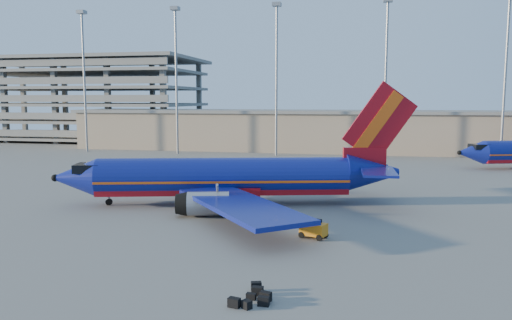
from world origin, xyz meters
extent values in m
plane|color=slate|center=(0.00, 0.00, 0.00)|extent=(220.00, 220.00, 0.00)
cube|color=tan|center=(10.00, 58.00, 4.00)|extent=(120.00, 15.00, 8.00)
cube|color=slate|center=(10.00, 58.00, 8.20)|extent=(122.00, 16.00, 0.60)
cube|color=slate|center=(-62.00, 74.00, 1.00)|extent=(60.00, 30.00, 0.70)
cube|color=slate|center=(-62.00, 74.00, 5.20)|extent=(60.00, 30.00, 0.70)
cube|color=slate|center=(-62.00, 74.00, 9.40)|extent=(60.00, 30.00, 0.70)
cube|color=slate|center=(-62.00, 74.00, 13.60)|extent=(60.00, 30.00, 0.70)
cube|color=slate|center=(-62.00, 74.00, 17.80)|extent=(60.00, 30.00, 0.70)
cube|color=slate|center=(-62.00, 74.00, 21.00)|extent=(62.00, 32.00, 0.80)
cube|color=slate|center=(-62.00, 87.00, 10.50)|extent=(1.20, 1.20, 21.00)
cylinder|color=gray|center=(-45.00, 46.00, 14.00)|extent=(0.44, 0.44, 28.00)
cube|color=gray|center=(-45.00, 46.00, 28.30)|extent=(1.60, 1.60, 0.70)
cylinder|color=gray|center=(-25.00, 46.00, 14.00)|extent=(0.44, 0.44, 28.00)
cube|color=gray|center=(-25.00, 46.00, 28.30)|extent=(1.60, 1.60, 0.70)
cylinder|color=gray|center=(-5.00, 46.00, 14.00)|extent=(0.44, 0.44, 28.00)
cube|color=gray|center=(-5.00, 46.00, 28.30)|extent=(1.60, 1.60, 0.70)
cylinder|color=gray|center=(15.00, 46.00, 14.00)|extent=(0.44, 0.44, 28.00)
cube|color=gray|center=(15.00, 46.00, 28.30)|extent=(1.60, 1.60, 0.70)
cylinder|color=gray|center=(35.00, 46.00, 14.00)|extent=(0.44, 0.44, 28.00)
cylinder|color=navy|center=(-2.93, 0.99, 2.88)|extent=(25.74, 10.26, 3.94)
cube|color=#9E0C16|center=(-2.93, 0.99, 1.86)|extent=(25.56, 9.54, 1.39)
cube|color=#D95212|center=(-2.93, 0.99, 2.61)|extent=(25.76, 10.30, 0.23)
cone|color=navy|center=(-17.47, -2.80, 2.88)|extent=(5.33, 4.94, 3.94)
cube|color=black|center=(-16.13, -2.45, 3.89)|extent=(3.17, 3.33, 0.85)
cone|color=navy|center=(12.13, 4.91, 3.25)|extent=(6.36, 5.21, 3.94)
cube|color=#9E0C16|center=(11.30, 4.70, 4.69)|extent=(4.48, 1.70, 2.34)
cube|color=#9E0C16|center=(12.74, 5.07, 8.42)|extent=(7.66, 2.30, 8.50)
cube|color=#D95212|center=(12.54, 5.02, 8.42)|extent=(5.15, 1.74, 6.67)
cube|color=navy|center=(10.80, 8.31, 3.84)|extent=(5.91, 7.53, 0.23)
cube|color=navy|center=(12.63, 1.30, 3.84)|extent=(3.50, 6.96, 0.23)
cube|color=navy|center=(-3.75, 10.47, 1.92)|extent=(7.96, 17.17, 0.37)
cube|color=navy|center=(0.98, -7.68, 1.92)|extent=(14.47, 16.23, 0.37)
cube|color=#9E0C16|center=(-2.42, 1.13, 1.44)|extent=(7.24, 5.63, 1.07)
cylinder|color=gray|center=(-5.57, 6.03, 1.23)|extent=(4.28, 3.13, 2.24)
cylinder|color=gray|center=(-2.77, -4.69, 1.23)|extent=(4.28, 3.13, 2.24)
cylinder|color=gray|center=(-14.28, -1.96, 0.59)|extent=(0.31, 0.31, 1.17)
cylinder|color=black|center=(-14.28, -1.96, 0.34)|extent=(0.73, 0.43, 0.68)
cylinder|color=black|center=(-2.08, 4.08, 0.45)|extent=(1.01, 0.79, 0.90)
cylinder|color=black|center=(-0.69, -1.29, 0.45)|extent=(1.01, 0.79, 0.90)
cone|color=navy|center=(27.58, 33.70, 2.64)|extent=(5.02, 4.70, 3.62)
cube|color=black|center=(28.79, 34.09, 3.57)|extent=(3.01, 3.14, 0.78)
cube|color=orange|center=(7.43, -9.81, 0.72)|extent=(2.30, 1.81, 0.96)
cube|color=black|center=(7.43, -9.81, 1.29)|extent=(1.28, 1.33, 0.34)
cylinder|color=black|center=(6.91, -9.03, 0.25)|extent=(0.53, 0.34, 0.50)
cylinder|color=black|center=(6.52, -10.01, 0.25)|extent=(0.53, 0.34, 0.50)
cylinder|color=black|center=(8.34, -9.60, 0.25)|extent=(0.53, 0.34, 0.50)
cylinder|color=black|center=(7.95, -10.58, 0.25)|extent=(0.53, 0.34, 0.50)
cube|color=black|center=(4.60, -23.82, 0.25)|extent=(0.70, 0.51, 0.50)
cube|color=black|center=(5.29, -23.85, 0.22)|extent=(0.61, 0.59, 0.44)
cube|color=black|center=(6.07, -23.34, 0.25)|extent=(0.62, 0.35, 0.51)
cube|color=black|center=(5.26, -22.65, 0.18)|extent=(0.56, 0.36, 0.35)
cube|color=black|center=(6.03, -23.08, 0.19)|extent=(0.65, 0.51, 0.38)
cube|color=black|center=(6.06, -22.66, 0.25)|extent=(0.70, 0.52, 0.50)
cube|color=black|center=(5.29, -21.44, 0.27)|extent=(0.67, 0.53, 0.54)
cube|color=black|center=(5.48, -22.01, 0.25)|extent=(0.63, 0.39, 0.50)
camera|label=1|loc=(10.88, -48.02, 10.83)|focal=35.00mm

